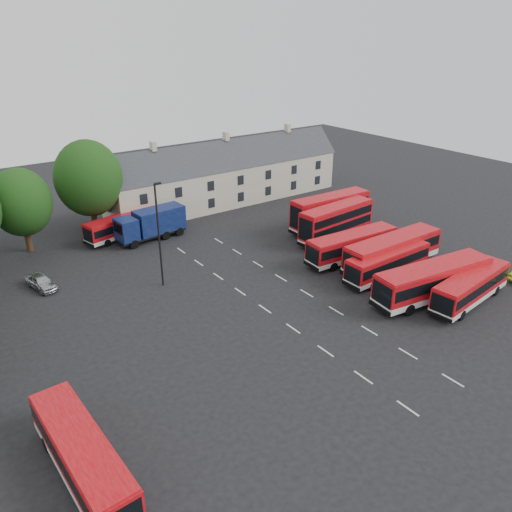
# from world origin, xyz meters

# --- Properties ---
(ground) EXTENTS (140.00, 140.00, 0.00)m
(ground) POSITION_xyz_m (0.00, 0.00, 0.00)
(ground) COLOR black
(ground) RESTS_ON ground
(lane_markings) EXTENTS (5.15, 33.80, 0.01)m
(lane_markings) POSITION_xyz_m (2.50, 2.00, 0.01)
(lane_markings) COLOR beige
(lane_markings) RESTS_ON ground
(terrace_houses) EXTENTS (35.70, 7.13, 10.06)m
(terrace_houses) POSITION_xyz_m (14.00, 30.00, 3.86)
(terrace_houses) COLOR beige
(terrace_houses) RESTS_ON ground
(bus_row_a) EXTENTS (10.54, 3.48, 2.92)m
(bus_row_a) POSITION_xyz_m (15.96, -8.03, 1.76)
(bus_row_a) COLOR silver
(bus_row_a) RESTS_ON ground
(bus_row_b) EXTENTS (12.55, 4.38, 3.48)m
(bus_row_b) POSITION_xyz_m (13.71, -5.56, 2.09)
(bus_row_b) COLOR silver
(bus_row_b) RESTS_ON ground
(bus_row_c) EXTENTS (10.32, 2.54, 2.91)m
(bus_row_c) POSITION_xyz_m (13.86, -0.10, 1.75)
(bus_row_c) COLOR silver
(bus_row_c) RESTS_ON ground
(bus_row_d) EXTENTS (12.16, 2.85, 3.44)m
(bus_row_d) POSITION_xyz_m (16.00, 1.12, 2.06)
(bus_row_d) COLOR silver
(bus_row_d) RESTS_ON ground
(bus_row_e) EXTENTS (11.12, 3.25, 3.10)m
(bus_row_e) POSITION_xyz_m (13.97, 4.93, 1.87)
(bus_row_e) COLOR silver
(bus_row_e) RESTS_ON ground
(bus_dd_south) EXTENTS (10.56, 3.21, 4.27)m
(bus_dd_south) POSITION_xyz_m (16.65, 10.23, 2.43)
(bus_dd_south) COLOR silver
(bus_dd_south) RESTS_ON ground
(bus_dd_north) EXTENTS (10.94, 2.90, 4.45)m
(bus_dd_north) POSITION_xyz_m (18.35, 13.08, 2.54)
(bus_dd_north) COLOR silver
(bus_dd_north) RESTS_ON ground
(bus_west) EXTENTS (2.90, 10.60, 2.97)m
(bus_west) POSITION_xyz_m (-19.30, -7.02, 1.78)
(bus_west) COLOR silver
(bus_west) RESTS_ON ground
(bus_north) EXTENTS (9.96, 4.44, 2.75)m
(bus_north) POSITION_xyz_m (-3.61, 25.81, 1.65)
(bus_north) COLOR silver
(bus_north) RESTS_ON ground
(box_truck) EXTENTS (8.52, 3.26, 3.65)m
(box_truck) POSITION_xyz_m (-1.11, 23.12, 2.05)
(box_truck) COLOR black
(box_truck) RESTS_ON ground
(silver_car) EXTENTS (2.52, 4.36, 1.39)m
(silver_car) POSITION_xyz_m (-15.32, 17.88, 0.70)
(silver_car) COLOR #B3B6BB
(silver_car) RESTS_ON ground
(lamppost) EXTENTS (0.71, 0.26, 10.41)m
(lamppost) POSITION_xyz_m (-5.38, 11.60, 5.56)
(lamppost) COLOR black
(lamppost) RESTS_ON ground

